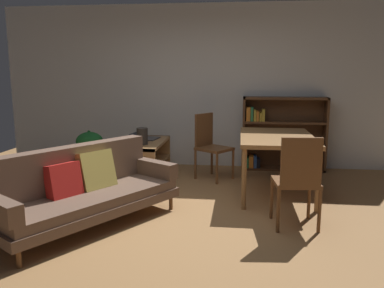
{
  "coord_description": "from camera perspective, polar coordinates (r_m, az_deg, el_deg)",
  "views": [
    {
      "loc": [
        0.66,
        -4.01,
        1.59
      ],
      "look_at": [
        0.09,
        0.63,
        0.74
      ],
      "focal_mm": 36.94,
      "sensor_mm": 36.0,
      "label": 1
    }
  ],
  "objects": [
    {
      "name": "ground_plane",
      "position": [
        4.36,
        -2.27,
        -11.05
      ],
      "size": [
        8.16,
        8.16,
        0.0
      ],
      "primitive_type": "plane",
      "color": "#9E7042"
    },
    {
      "name": "back_wall_panel",
      "position": [
        6.74,
        1.34,
        8.29
      ],
      "size": [
        6.8,
        0.1,
        2.7
      ],
      "primitive_type": "cube",
      "color": "silver",
      "rests_on": "ground_plane"
    },
    {
      "name": "fabric_couch",
      "position": [
        4.32,
        -15.5,
        -6.17
      ],
      "size": [
        1.71,
        2.08,
        0.82
      ],
      "color": "brown",
      "rests_on": "ground_plane"
    },
    {
      "name": "media_console",
      "position": [
        5.95,
        -6.26,
        -2.43
      ],
      "size": [
        0.44,
        1.17,
        0.58
      ],
      "color": "olive",
      "rests_on": "ground_plane"
    },
    {
      "name": "open_laptop",
      "position": [
        6.13,
        -6.63,
        0.95
      ],
      "size": [
        0.44,
        0.39,
        0.09
      ],
      "color": "#333338",
      "rests_on": "media_console"
    },
    {
      "name": "desk_speaker",
      "position": [
        5.65,
        -7.2,
        1.12
      ],
      "size": [
        0.16,
        0.16,
        0.24
      ],
      "color": "#2D2823",
      "rests_on": "media_console"
    },
    {
      "name": "potted_floor_plant",
      "position": [
        5.99,
        -14.53,
        -0.73
      ],
      "size": [
        0.39,
        0.43,
        0.76
      ],
      "color": "brown",
      "rests_on": "ground_plane"
    },
    {
      "name": "dining_table",
      "position": [
        5.26,
        12.11,
        0.44
      ],
      "size": [
        0.94,
        1.47,
        0.78
      ],
      "color": "olive",
      "rests_on": "ground_plane"
    },
    {
      "name": "dining_chair_near",
      "position": [
        4.15,
        15.01,
        -4.68
      ],
      "size": [
        0.48,
        0.47,
        0.97
      ],
      "color": "brown",
      "rests_on": "ground_plane"
    },
    {
      "name": "dining_chair_far",
      "position": [
        5.94,
        2.63,
        0.12
      ],
      "size": [
        0.61,
        0.6,
        0.98
      ],
      "color": "brown",
      "rests_on": "ground_plane"
    },
    {
      "name": "bookshelf",
      "position": [
        6.65,
        12.41,
        1.43
      ],
      "size": [
        1.34,
        0.3,
        1.2
      ],
      "color": "#56351E",
      "rests_on": "ground_plane"
    }
  ]
}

